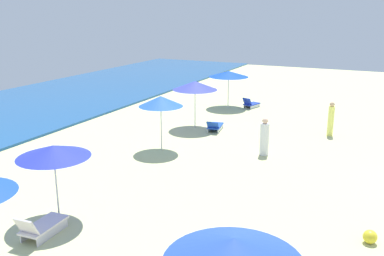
{
  "coord_description": "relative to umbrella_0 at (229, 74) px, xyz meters",
  "views": [
    {
      "loc": [
        -16.27,
        3.28,
        6.07
      ],
      "look_at": [
        -0.48,
        10.86,
        1.22
      ],
      "focal_mm": 40.67,
      "sensor_mm": 36.0,
      "label": 1
    }
  ],
  "objects": [
    {
      "name": "umbrella_0",
      "position": [
        0.0,
        0.0,
        0.0
      ],
      "size": [
        2.46,
        2.46,
        2.29
      ],
      "color": "silver",
      "rests_on": "ground_plane"
    },
    {
      "name": "umbrella_1",
      "position": [
        -16.3,
        -0.88,
        -0.0
      ],
      "size": [
        2.12,
        2.12,
        2.29
      ],
      "color": "silver",
      "rests_on": "ground_plane"
    },
    {
      "name": "beachgoer_1",
      "position": [
        -8.0,
        -4.71,
        -1.36
      ],
      "size": [
        0.52,
        0.52,
        1.62
      ],
      "rotation": [
        0.0,
        0.0,
        2.6
      ],
      "color": "silver",
      "rests_on": "ground_plane"
    },
    {
      "name": "umbrella_3",
      "position": [
        -19.01,
        -7.38,
        -0.01
      ],
      "size": [
        2.48,
        2.48,
        2.32
      ],
      "color": "silver",
      "rests_on": "ground_plane"
    },
    {
      "name": "umbrella_4",
      "position": [
        -9.33,
        -0.46,
        0.1
      ],
      "size": [
        1.92,
        1.92,
        2.43
      ],
      "color": "silver",
      "rests_on": "ground_plane"
    },
    {
      "name": "lounge_chair_1_0",
      "position": [
        -17.35,
        -1.21,
        -1.81
      ],
      "size": [
        1.53,
        0.73,
        0.82
      ],
      "rotation": [
        0.0,
        0.0,
        1.63
      ],
      "color": "silver",
      "rests_on": "ground_plane"
    },
    {
      "name": "lounge_chair_0_0",
      "position": [
        0.48,
        -1.35,
        -1.87
      ],
      "size": [
        1.34,
        0.89,
        0.69
      ],
      "rotation": [
        0.0,
        0.0,
        1.29
      ],
      "color": "silver",
      "rests_on": "ground_plane"
    },
    {
      "name": "beachgoer_2",
      "position": [
        -3.8,
        -6.81,
        -1.29
      ],
      "size": [
        0.33,
        0.33,
        1.69
      ],
      "rotation": [
        0.0,
        0.0,
        2.95
      ],
      "color": "#F9F572",
      "rests_on": "ground_plane"
    },
    {
      "name": "umbrella_2",
      "position": [
        -5.32,
        -0.19,
        0.13
      ],
      "size": [
        2.3,
        2.3,
        2.46
      ],
      "color": "silver",
      "rests_on": "ground_plane"
    },
    {
      "name": "lounge_chair_2_0",
      "position": [
        -5.39,
        -1.36,
        -1.88
      ],
      "size": [
        1.52,
        0.84,
        0.62
      ],
      "rotation": [
        0.0,
        0.0,
        1.75
      ],
      "color": "silver",
      "rests_on": "ground_plane"
    },
    {
      "name": "beach_ball_0",
      "position": [
        -13.83,
        -9.37,
        -1.92
      ],
      "size": [
        0.37,
        0.37,
        0.37
      ],
      "primitive_type": "sphere",
      "color": "yellow",
      "rests_on": "ground_plane"
    }
  ]
}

